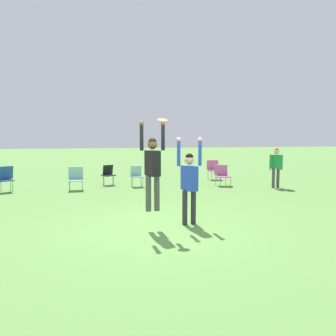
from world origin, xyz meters
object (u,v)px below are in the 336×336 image
Objects in this scene: person_defending at (189,179)px; camping_chair_4 at (214,168)px; camping_chair_0 at (6,177)px; camping_chair_2 at (76,177)px; camping_chair_3 at (222,174)px; person_spectator_near at (276,164)px; camping_chair_5 at (108,173)px; person_jumping at (153,164)px; camping_chair_1 at (137,174)px; frisbee at (162,120)px.

person_defending is 8.46m from camping_chair_4.
camping_chair_2 is at bearing 143.93° from camping_chair_0.
person_spectator_near is at bearing 179.30° from camping_chair_3.
camping_chair_0 is at bearing 26.54° from camping_chair_3.
person_spectator_near reaches higher than camping_chair_2.
camping_chair_3 is 2.06m from camping_chair_4.
person_spectator_near is (5.15, 4.44, -0.10)m from person_defending.
camping_chair_2 is at bearing 11.90° from camping_chair_5.
camping_chair_0 is 2.50m from camping_chair_2.
camping_chair_0 is 3.91m from camping_chair_5.
camping_chair_3 is 0.94× the size of camping_chair_4.
camping_chair_1 is (0.70, 6.42, -0.92)m from person_jumping.
camping_chair_5 is at bearing 13.01° from camping_chair_3.
camping_chair_5 is at bearing 21.90° from camping_chair_4.
person_defending is at bearing 89.52° from camping_chair_3.
camping_chair_0 reaches higher than camping_chair_5.
person_defending reaches higher than camping_chair_5.
camping_chair_1 is 0.96× the size of camping_chair_2.
camping_chair_3 is (3.98, 5.66, -1.88)m from frisbee.
person_defending is 2.24× the size of camping_chair_2.
camping_chair_5 is at bearing 94.99° from frisbee.
person_jumping is at bearing 76.49° from camping_chair_1.
person_jumping is 9.09m from camping_chair_4.
camping_chair_1 is at bearing 34.08° from camping_chair_4.
camping_chair_5 is at bearing -9.30° from person_jumping.
person_defending is 1.48m from frisbee.
person_jumping reaches higher than camping_chair_2.
camping_chair_1 is 1.33m from camping_chair_5.
camping_chair_2 is 1.02× the size of camping_chair_3.
frisbee reaches higher than camping_chair_5.
camping_chair_1 is at bearing -18.63° from person_jumping.
camping_chair_2 is 0.96× the size of camping_chair_4.
camping_chair_0 is (-4.43, 6.23, -1.82)m from frisbee.
camping_chair_1 reaches higher than camping_chair_5.
camping_chair_3 is at bearing 54.89° from frisbee.
person_spectator_near is at bearing 139.07° from camping_chair_0.
person_jumping is 7.63m from camping_chair_0.
camping_chair_2 is 1.06× the size of camping_chair_5.
person_defending is 2.14× the size of camping_chair_4.
camping_chair_2 is (-2.60, 5.92, -0.56)m from person_defending.
camping_chair_1 is at bearing 149.60° from camping_chair_0.
person_jumping is 6.52m from camping_chair_1.
person_spectator_near is at bearing 169.68° from camping_chair_2.
person_jumping reaches higher than camping_chair_4.
camping_chair_3 reaches higher than camping_chair_1.
person_defending is at bearing 10.22° from frisbee.
person_spectator_near is (6.05, 4.64, -0.46)m from person_jumping.
person_spectator_near is (6.43, -2.55, 0.46)m from camping_chair_5.
camping_chair_3 is at bearing 161.85° from camping_chair_1.
camping_chair_2 is 7.90m from person_spectator_near.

